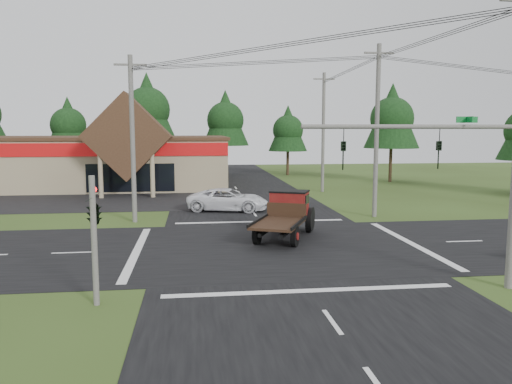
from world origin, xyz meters
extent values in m
plane|color=#324518|center=(0.00, 0.00, 0.00)|extent=(120.00, 120.00, 0.00)
cube|color=black|center=(0.00, 0.00, 0.01)|extent=(12.00, 120.00, 0.02)
cube|color=black|center=(0.00, 0.00, 0.01)|extent=(120.00, 12.00, 0.02)
cube|color=black|center=(-14.00, 19.00, 0.01)|extent=(28.00, 14.00, 0.02)
cube|color=#9B8A69|center=(-16.00, 30.00, 2.50)|extent=(30.00, 15.00, 5.00)
cube|color=#3E2719|center=(-16.00, 30.00, 5.05)|extent=(30.40, 15.40, 0.30)
cube|color=#A30C0D|center=(-16.00, 22.45, 4.10)|extent=(30.00, 0.12, 1.20)
cube|color=#3E2719|center=(-10.00, 21.50, 5.30)|extent=(7.78, 4.00, 7.78)
cylinder|color=#9B8A69|center=(-12.20, 19.80, 2.00)|extent=(0.40, 0.40, 4.00)
cylinder|color=#9B8A69|center=(-7.80, 19.80, 2.00)|extent=(0.40, 0.40, 4.00)
cube|color=black|center=(-10.00, 22.48, 1.50)|extent=(8.00, 0.08, 2.60)
cylinder|color=#595651|center=(3.50, -7.50, 6.00)|extent=(8.00, 0.16, 0.16)
imported|color=black|center=(4.50, -7.50, 5.00)|extent=(0.16, 0.20, 1.00)
imported|color=black|center=(1.00, -7.50, 5.00)|extent=(0.16, 0.20, 1.00)
cube|color=#0C6626|center=(5.50, -7.50, 6.25)|extent=(0.80, 0.04, 0.22)
cylinder|color=#595651|center=(-7.50, -7.50, 2.20)|extent=(0.20, 0.20, 4.40)
imported|color=black|center=(-7.50, -7.30, 3.70)|extent=(0.53, 2.48, 1.00)
sphere|color=#FF0C0C|center=(-7.50, -7.15, 3.90)|extent=(0.18, 0.18, 0.18)
cylinder|color=#595651|center=(-8.00, 8.00, 5.25)|extent=(0.30, 0.30, 10.50)
cube|color=#595651|center=(-8.00, 8.00, 9.90)|extent=(2.00, 0.12, 0.12)
cylinder|color=#595651|center=(8.00, 8.00, 5.75)|extent=(0.30, 0.30, 11.50)
cube|color=#595651|center=(8.00, 8.00, 10.90)|extent=(2.00, 0.12, 0.12)
cylinder|color=#595651|center=(8.00, 22.00, 5.60)|extent=(0.30, 0.30, 11.20)
cube|color=#595651|center=(8.00, 22.00, 10.60)|extent=(2.00, 0.12, 0.12)
cylinder|color=#332316|center=(-20.00, 42.00, 1.75)|extent=(0.36, 0.36, 3.50)
cone|color=black|center=(-20.00, 42.00, 6.80)|extent=(5.60, 5.60, 6.60)
sphere|color=black|center=(-20.00, 42.00, 6.50)|extent=(4.40, 4.40, 4.40)
cylinder|color=#332316|center=(-10.00, 41.00, 2.27)|extent=(0.36, 0.36, 4.55)
cone|color=black|center=(-10.00, 41.00, 8.84)|extent=(7.28, 7.28, 8.58)
sphere|color=black|center=(-10.00, 41.00, 8.45)|extent=(5.72, 5.72, 5.72)
cylinder|color=#332316|center=(0.00, 42.00, 1.92)|extent=(0.36, 0.36, 3.85)
cone|color=black|center=(0.00, 42.00, 7.48)|extent=(6.16, 6.16, 7.26)
sphere|color=black|center=(0.00, 42.00, 7.15)|extent=(4.84, 4.84, 4.84)
cylinder|color=#332316|center=(8.00, 40.00, 1.57)|extent=(0.36, 0.36, 3.15)
cone|color=black|center=(8.00, 40.00, 6.12)|extent=(5.04, 5.04, 5.94)
sphere|color=black|center=(8.00, 40.00, 5.85)|extent=(3.96, 3.96, 3.96)
cylinder|color=#332316|center=(18.00, 30.00, 1.92)|extent=(0.36, 0.36, 3.85)
cone|color=black|center=(18.00, 30.00, 7.48)|extent=(6.16, 6.16, 7.26)
sphere|color=black|center=(18.00, 30.00, 7.15)|extent=(4.84, 4.84, 4.84)
imported|color=white|center=(-1.73, 11.79, 0.81)|extent=(6.33, 4.01, 1.63)
camera|label=1|loc=(-4.14, -24.33, 5.89)|focal=35.00mm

